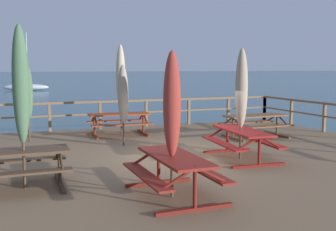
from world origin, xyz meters
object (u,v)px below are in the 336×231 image
(patio_umbrella_tall_mid_left, at_px, (172,105))
(patio_umbrella_tall_mid_right, at_px, (123,95))
(picnic_table_front_left, at_px, (119,119))
(patio_umbrella_tall_front, at_px, (121,78))
(picnic_table_back_left, at_px, (175,166))
(picnic_table_mid_centre, at_px, (25,161))
(picnic_table_back_right, at_px, (242,137))
(patio_umbrella_tall_back_right, at_px, (21,85))
(picnic_table_mid_left, at_px, (256,121))
(sailboat_distant, at_px, (26,87))
(patio_umbrella_short_front, at_px, (241,89))
(patio_umbrella_short_back, at_px, (28,92))

(patio_umbrella_tall_mid_left, xyz_separation_m, patio_umbrella_tall_mid_right, (0.50, 5.16, -0.14))
(picnic_table_front_left, relative_size, patio_umbrella_tall_front, 0.69)
(picnic_table_back_left, bearing_deg, picnic_table_mid_centre, 148.51)
(picnic_table_back_right, xyz_separation_m, patio_umbrella_tall_mid_right, (-2.38, 2.88, 0.99))
(picnic_table_back_left, height_order, patio_umbrella_tall_back_right, patio_umbrella_tall_back_right)
(picnic_table_front_left, distance_m, patio_umbrella_tall_back_right, 6.66)
(picnic_table_mid_left, bearing_deg, picnic_table_back_right, -129.12)
(picnic_table_mid_centre, xyz_separation_m, picnic_table_back_left, (2.54, -1.56, 0.01))
(picnic_table_back_right, height_order, patio_umbrella_tall_front, patio_umbrella_tall_front)
(picnic_table_mid_left, xyz_separation_m, picnic_table_front_left, (-4.20, 2.13, -0.00))
(patio_umbrella_tall_front, bearing_deg, sailboat_distant, 91.70)
(picnic_table_mid_left, distance_m, patio_umbrella_tall_mid_left, 7.20)
(patio_umbrella_tall_back_right, xyz_separation_m, patio_umbrella_tall_mid_left, (2.49, -1.54, -0.33))
(picnic_table_back_right, xyz_separation_m, patio_umbrella_tall_mid_left, (-2.88, -2.28, 1.13))
(patio_umbrella_tall_front, bearing_deg, picnic_table_front_left, 125.69)
(picnic_table_back_right, height_order, picnic_table_back_left, same)
(patio_umbrella_tall_mid_right, height_order, sailboat_distant, sailboat_distant)
(patio_umbrella_tall_mid_right, bearing_deg, patio_umbrella_tall_mid_left, -95.54)
(picnic_table_back_left, relative_size, patio_umbrella_tall_mid_right, 0.85)
(patio_umbrella_tall_mid_right, bearing_deg, patio_umbrella_short_front, -50.32)
(picnic_table_back_right, bearing_deg, patio_umbrella_tall_mid_right, 129.60)
(picnic_table_back_left, height_order, patio_umbrella_tall_front, patio_umbrella_tall_front)
(picnic_table_back_right, bearing_deg, patio_umbrella_tall_back_right, -172.17)
(picnic_table_mid_left, relative_size, picnic_table_back_left, 1.05)
(picnic_table_mid_centre, xyz_separation_m, patio_umbrella_short_front, (5.33, 0.73, 1.27))
(picnic_table_mid_left, bearing_deg, picnic_table_mid_centre, -155.81)
(picnic_table_back_right, relative_size, patio_umbrella_short_back, 0.92)
(patio_umbrella_short_back, bearing_deg, patio_umbrella_tall_back_right, -93.81)
(picnic_table_front_left, relative_size, patio_umbrella_short_back, 0.87)
(patio_umbrella_short_back, bearing_deg, patio_umbrella_tall_mid_left, -73.12)
(sailboat_distant, bearing_deg, patio_umbrella_short_back, -92.25)
(patio_umbrella_short_back, relative_size, patio_umbrella_tall_mid_left, 0.93)
(patio_umbrella_tall_back_right, height_order, patio_umbrella_tall_mid_left, patio_umbrella_tall_back_right)
(picnic_table_mid_left, relative_size, patio_umbrella_short_front, 0.76)
(picnic_table_back_right, height_order, sailboat_distant, sailboat_distant)
(picnic_table_front_left, xyz_separation_m, patio_umbrella_tall_front, (0.05, -0.08, 1.44))
(picnic_table_mid_left, bearing_deg, picnic_table_front_left, 153.12)
(picnic_table_front_left, xyz_separation_m, sailboat_distant, (-1.26, 44.29, -0.78))
(picnic_table_front_left, height_order, patio_umbrella_tall_back_right, patio_umbrella_tall_back_right)
(picnic_table_mid_centre, xyz_separation_m, picnic_table_front_left, (3.35, 5.52, 0.01))
(patio_umbrella_tall_mid_right, distance_m, sailboat_distant, 46.27)
(picnic_table_mid_centre, distance_m, picnic_table_mid_left, 8.28)
(picnic_table_front_left, distance_m, sailboat_distant, 44.32)
(patio_umbrella_short_back, relative_size, patio_umbrella_tall_front, 0.79)
(patio_umbrella_tall_front, xyz_separation_m, patio_umbrella_tall_mid_right, (-0.43, -1.86, -0.45))
(patio_umbrella_short_front, xyz_separation_m, patio_umbrella_tall_mid_right, (-2.36, 2.84, -0.26))
(patio_umbrella_short_front, relative_size, patio_umbrella_tall_mid_right, 1.16)
(patio_umbrella_tall_front, distance_m, patio_umbrella_tall_mid_right, 1.96)
(picnic_table_back_left, distance_m, patio_umbrella_short_front, 3.82)
(picnic_table_mid_centre, relative_size, picnic_table_back_left, 0.81)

